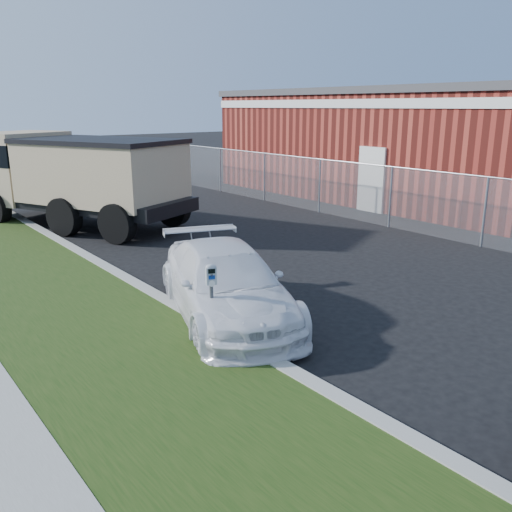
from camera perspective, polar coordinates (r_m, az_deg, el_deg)
ground at (r=9.95m, az=10.00°, el=-5.45°), size 120.00×120.00×0.00m
chainlink_fence at (r=18.62m, az=6.75°, el=8.44°), size 0.06×30.06×30.00m
brick_building at (r=23.71m, az=15.71°, el=11.58°), size 9.20×14.20×4.17m
parking_meter at (r=8.01m, az=-4.72°, el=-3.11°), size 0.19×0.16×1.19m
white_wagon at (r=9.24m, az=-3.33°, el=-2.85°), size 3.04×4.57×1.23m
dump_truck at (r=17.39m, az=-18.86°, el=8.16°), size 5.16×7.40×2.74m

